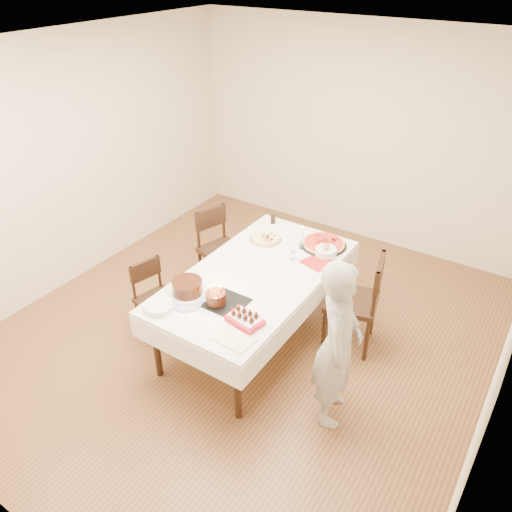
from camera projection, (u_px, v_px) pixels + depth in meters
The scene contains 23 objects.
floor at pixel (247, 331), 5.11m from camera, with size 5.00×5.00×0.00m, color brown.
wall_back at pixel (359, 136), 6.17m from camera, with size 4.50×0.04×2.70m, color beige.
wall_left at pixel (75, 162), 5.44m from camera, with size 0.04×5.00×2.70m, color beige.
ceiling at pixel (243, 50), 3.68m from camera, with size 5.00×5.00×0.00m, color white.
dining_table at pixel (256, 305), 4.86m from camera, with size 1.14×2.14×0.75m, color silver.
chair_right_savory at pixel (352, 301), 4.71m from camera, with size 0.51×0.51×1.00m, color black, non-canonical shape.
chair_left_savory at pixel (222, 251), 5.56m from camera, with size 0.47×0.47×0.93m, color black, non-canonical shape.
chair_left_dessert at pixel (158, 301), 4.89m from camera, with size 0.40×0.40×0.79m, color black, non-canonical shape.
person at pixel (338, 345), 3.84m from camera, with size 0.54×0.36×1.49m, color #B7B2AC.
pizza_white at pixel (266, 239), 5.17m from camera, with size 0.34×0.34×0.04m, color beige.
pizza_pepperoni at pixel (323, 244), 5.08m from camera, with size 0.47×0.47×0.04m, color red.
red_placemat at pixel (317, 263), 4.82m from camera, with size 0.26×0.26×0.01m, color #B21E1E.
pasta_bowl at pixel (326, 252), 4.91m from camera, with size 0.21×0.21×0.07m, color white.
taper_candle at pixel (302, 237), 4.98m from camera, with size 0.06×0.06×0.27m, color white.
shaker_pair at pixel (292, 256), 4.84m from camera, with size 0.08×0.08×0.09m, color white, non-canonical shape.
cola_glass at pixel (273, 219), 5.48m from camera, with size 0.05×0.05×0.10m, color black.
layer_cake at pixel (187, 287), 4.36m from camera, with size 0.34×0.34×0.13m, color black.
cake_board at pixel (227, 303), 4.27m from camera, with size 0.33×0.33×0.01m, color black.
birthday_cake at pixel (216, 294), 4.22m from camera, with size 0.17×0.17×0.16m, color #36180E.
strawberry_box at pixel (245, 319), 4.04m from camera, with size 0.29×0.19×0.07m, color red, non-canonical shape.
box_lid at pixel (233, 340), 3.88m from camera, with size 0.31×0.21×0.03m, color beige.
plate_stack at pixel (159, 306), 4.19m from camera, with size 0.25×0.25×0.05m, color white.
china_plate at pixel (187, 302), 4.28m from camera, with size 0.27×0.27×0.01m, color white.
Camera 1 is at (2.23, -3.23, 3.36)m, focal length 35.00 mm.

